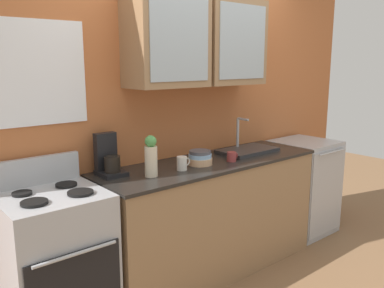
{
  "coord_description": "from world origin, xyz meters",
  "views": [
    {
      "loc": [
        -2.12,
        -2.29,
        1.71
      ],
      "look_at": [
        -0.2,
        0.0,
        1.09
      ],
      "focal_mm": 37.89,
      "sensor_mm": 36.0,
      "label": 1
    }
  ],
  "objects_px": {
    "bowl_stack": "(200,158)",
    "coffee_maker": "(109,159)",
    "sink_faucet": "(247,150)",
    "cup_near_sink": "(232,157)",
    "stove_range": "(57,265)",
    "vase": "(151,157)",
    "dishwasher": "(303,186)",
    "cup_near_bowls": "(182,163)"
  },
  "relations": [
    {
      "from": "bowl_stack",
      "to": "coffee_maker",
      "type": "relative_size",
      "value": 0.65
    },
    {
      "from": "sink_faucet",
      "to": "cup_near_sink",
      "type": "height_order",
      "value": "sink_faucet"
    },
    {
      "from": "bowl_stack",
      "to": "cup_near_sink",
      "type": "relative_size",
      "value": 1.79
    },
    {
      "from": "stove_range",
      "to": "sink_faucet",
      "type": "relative_size",
      "value": 2.15
    },
    {
      "from": "sink_faucet",
      "to": "vase",
      "type": "relative_size",
      "value": 1.8
    },
    {
      "from": "bowl_stack",
      "to": "dishwasher",
      "type": "relative_size",
      "value": 0.2
    },
    {
      "from": "sink_faucet",
      "to": "cup_near_sink",
      "type": "distance_m",
      "value": 0.37
    },
    {
      "from": "cup_near_bowls",
      "to": "coffee_maker",
      "type": "bearing_deg",
      "value": 153.42
    },
    {
      "from": "bowl_stack",
      "to": "coffee_maker",
      "type": "height_order",
      "value": "coffee_maker"
    },
    {
      "from": "sink_faucet",
      "to": "dishwasher",
      "type": "bearing_deg",
      "value": -2.85
    },
    {
      "from": "sink_faucet",
      "to": "cup_near_bowls",
      "type": "relative_size",
      "value": 4.57
    },
    {
      "from": "cup_near_sink",
      "to": "cup_near_bowls",
      "type": "relative_size",
      "value": 0.93
    },
    {
      "from": "cup_near_sink",
      "to": "cup_near_bowls",
      "type": "bearing_deg",
      "value": 174.31
    },
    {
      "from": "bowl_stack",
      "to": "vase",
      "type": "distance_m",
      "value": 0.48
    },
    {
      "from": "stove_range",
      "to": "cup_near_sink",
      "type": "height_order",
      "value": "stove_range"
    },
    {
      "from": "cup_near_sink",
      "to": "coffee_maker",
      "type": "relative_size",
      "value": 0.36
    },
    {
      "from": "stove_range",
      "to": "cup_near_bowls",
      "type": "bearing_deg",
      "value": -3.92
    },
    {
      "from": "cup_near_sink",
      "to": "stove_range",
      "type": "bearing_deg",
      "value": 175.49
    },
    {
      "from": "vase",
      "to": "sink_faucet",
      "type": "bearing_deg",
      "value": 5.06
    },
    {
      "from": "stove_range",
      "to": "dishwasher",
      "type": "xyz_separation_m",
      "value": [
        2.55,
        -0.0,
        -0.01
      ]
    },
    {
      "from": "sink_faucet",
      "to": "cup_near_bowls",
      "type": "distance_m",
      "value": 0.81
    },
    {
      "from": "sink_faucet",
      "to": "coffee_maker",
      "type": "bearing_deg",
      "value": 174.04
    },
    {
      "from": "stove_range",
      "to": "coffee_maker",
      "type": "bearing_deg",
      "value": 19.51
    },
    {
      "from": "cup_near_sink",
      "to": "vase",
      "type": "bearing_deg",
      "value": 175.94
    },
    {
      "from": "stove_range",
      "to": "coffee_maker",
      "type": "relative_size",
      "value": 3.83
    },
    {
      "from": "bowl_stack",
      "to": "dishwasher",
      "type": "distance_m",
      "value": 1.5
    },
    {
      "from": "sink_faucet",
      "to": "coffee_maker",
      "type": "height_order",
      "value": "sink_faucet"
    },
    {
      "from": "cup_near_bowls",
      "to": "coffee_maker",
      "type": "relative_size",
      "value": 0.39
    },
    {
      "from": "sink_faucet",
      "to": "vase",
      "type": "height_order",
      "value": "sink_faucet"
    },
    {
      "from": "vase",
      "to": "cup_near_sink",
      "type": "distance_m",
      "value": 0.74
    },
    {
      "from": "cup_near_sink",
      "to": "cup_near_bowls",
      "type": "height_order",
      "value": "cup_near_bowls"
    },
    {
      "from": "cup_near_sink",
      "to": "coffee_maker",
      "type": "xyz_separation_m",
      "value": [
        -0.93,
        0.28,
        0.07
      ]
    },
    {
      "from": "cup_near_sink",
      "to": "dishwasher",
      "type": "xyz_separation_m",
      "value": [
        1.15,
        0.11,
        -0.5
      ]
    },
    {
      "from": "sink_faucet",
      "to": "vase",
      "type": "xyz_separation_m",
      "value": [
        -1.07,
        -0.09,
        0.12
      ]
    },
    {
      "from": "cup_near_sink",
      "to": "dishwasher",
      "type": "height_order",
      "value": "cup_near_sink"
    },
    {
      "from": "sink_faucet",
      "to": "coffee_maker",
      "type": "relative_size",
      "value": 1.78
    },
    {
      "from": "coffee_maker",
      "to": "cup_near_bowls",
      "type": "bearing_deg",
      "value": -26.58
    },
    {
      "from": "stove_range",
      "to": "bowl_stack",
      "type": "xyz_separation_m",
      "value": [
        1.15,
        -0.02,
        0.51
      ]
    },
    {
      "from": "vase",
      "to": "dishwasher",
      "type": "relative_size",
      "value": 0.31
    },
    {
      "from": "stove_range",
      "to": "coffee_maker",
      "type": "distance_m",
      "value": 0.76
    },
    {
      "from": "coffee_maker",
      "to": "dishwasher",
      "type": "bearing_deg",
      "value": -4.75
    },
    {
      "from": "vase",
      "to": "coffee_maker",
      "type": "bearing_deg",
      "value": 131.22
    }
  ]
}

